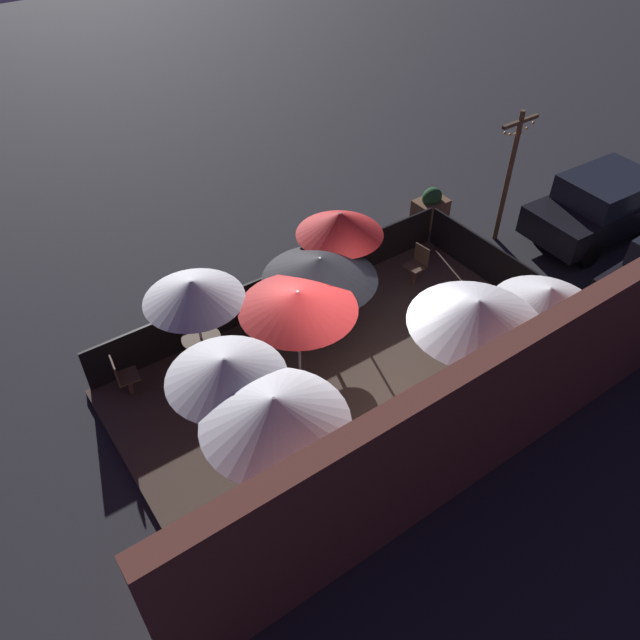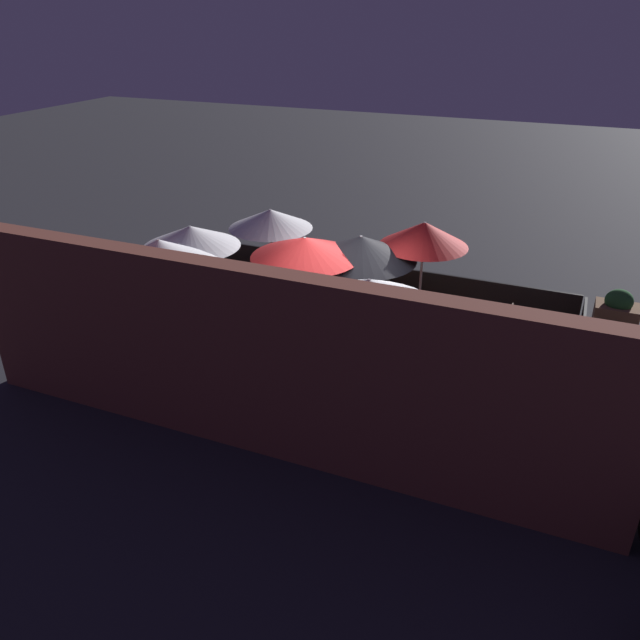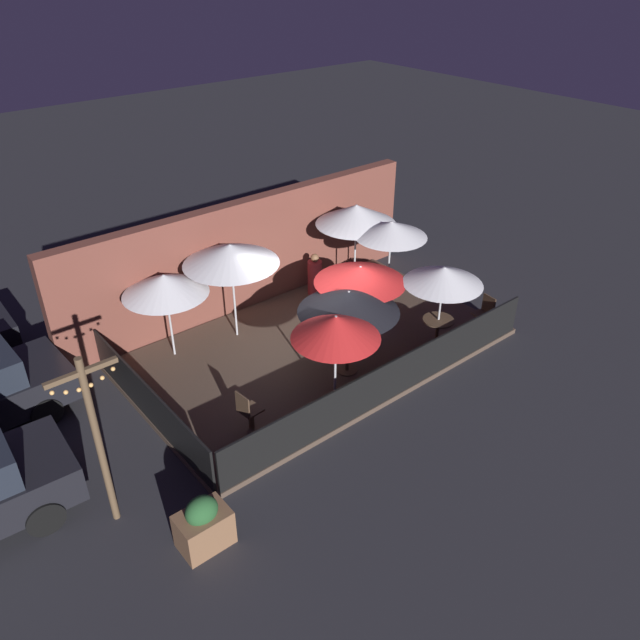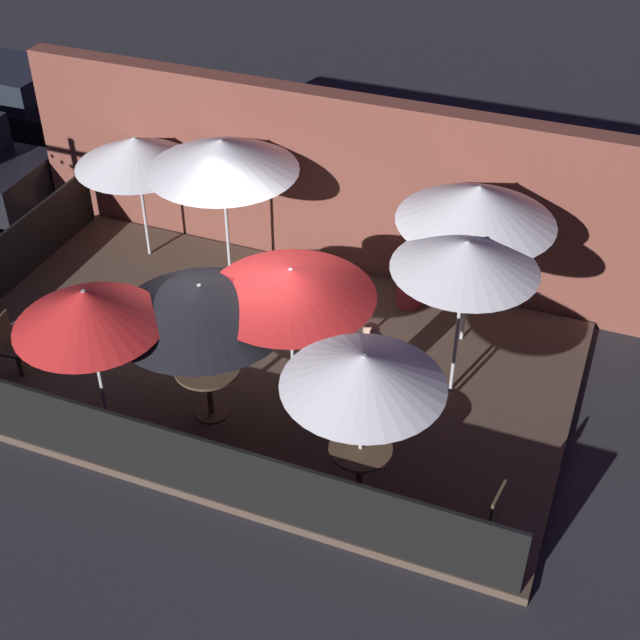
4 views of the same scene
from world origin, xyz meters
TOP-DOWN VIEW (x-y plane):
  - ground_plane at (0.00, 0.00)m, footprint 60.00×60.00m
  - patio_deck at (0.00, 0.00)m, footprint 8.68×5.17m
  - building_wall at (0.00, 2.81)m, footprint 10.28×0.36m
  - fence_front at (0.00, -2.54)m, footprint 8.48×0.05m
  - fence_side_left at (-4.29, 0.00)m, footprint 0.05×4.97m
  - patio_umbrella_0 at (-0.09, -1.22)m, footprint 2.20×2.20m
  - patio_umbrella_1 at (2.18, -1.84)m, footprint 1.81×1.81m
  - patio_umbrella_2 at (0.82, -0.59)m, footprint 2.11×2.11m
  - patio_umbrella_3 at (2.72, 0.36)m, footprint 1.84×1.84m
  - patio_umbrella_4 at (-1.19, 1.62)m, footprint 2.24×2.24m
  - patio_umbrella_5 at (2.58, 1.51)m, footprint 2.13×2.13m
  - patio_umbrella_6 at (-1.13, -2.01)m, footprint 1.77×1.77m
  - patio_umbrella_7 at (-2.79, 1.84)m, footprint 1.92×1.92m
  - dining_table_0 at (-0.09, -1.22)m, footprint 0.85×0.85m
  - dining_table_1 at (2.18, -1.84)m, footprint 0.73×0.73m
  - patio_chair_0 at (-2.91, -1.49)m, footprint 0.44×0.44m
  - patio_chair_1 at (3.69, -2.04)m, footprint 0.45×0.45m
  - patron_0 at (1.71, -0.10)m, footprint 0.41×0.41m
  - patron_1 at (1.62, 2.05)m, footprint 0.42×0.42m
  - planter_box at (-4.94, -3.24)m, footprint 0.84×0.59m
  - light_post at (-5.84, -1.78)m, footprint 1.10×0.12m

SIDE VIEW (x-z plane):
  - ground_plane at x=0.00m, z-range 0.00..0.00m
  - patio_deck at x=0.00m, z-range 0.00..0.12m
  - planter_box at x=-4.94m, z-range -0.06..0.97m
  - fence_front at x=0.00m, z-range 0.12..1.07m
  - fence_side_left at x=-4.29m, z-range 0.12..1.07m
  - patio_chair_1 at x=3.69m, z-range 0.16..1.06m
  - patio_chair_0 at x=-2.91m, z-range 0.16..1.10m
  - patron_1 at x=1.62m, z-range 0.05..1.23m
  - patron_0 at x=1.71m, z-range 0.07..1.22m
  - dining_table_1 at x=2.18m, z-range 0.33..1.10m
  - dining_table_0 at x=-0.09m, z-range 0.34..1.11m
  - building_wall at x=0.00m, z-range 0.00..2.97m
  - light_post at x=-5.84m, z-range 0.22..3.52m
  - patio_umbrella_0 at x=-0.09m, z-range 0.89..2.93m
  - patio_umbrella_7 at x=-2.79m, z-range 0.93..3.02m
  - patio_umbrella_2 at x=0.82m, z-range 0.96..3.05m
  - patio_umbrella_1 at x=2.18m, z-range 0.97..3.10m
  - patio_umbrella_6 at x=-1.13m, z-range 0.97..3.18m
  - patio_umbrella_3 at x=2.72m, z-range 1.10..3.45m
  - patio_umbrella_4 at x=-1.19m, z-range 1.09..3.52m
  - patio_umbrella_5 at x=2.58m, z-range 1.10..3.59m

